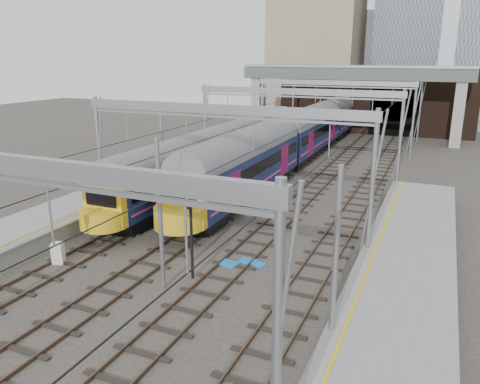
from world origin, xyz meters
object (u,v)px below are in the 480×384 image
at_px(train_second, 225,151).
at_px(relay_cabinet, 58,253).
at_px(train_main, 329,121).
at_px(signal_near_centre, 190,224).

distance_m(train_second, relay_cabinet, 19.36).
xyz_separation_m(train_main, relay_cabinet, (-4.43, -40.73, -2.11)).
height_order(train_main, signal_near_centre, train_main).
relative_size(train_main, relay_cabinet, 63.72).
bearing_deg(train_main, signal_near_centre, -86.04).
relative_size(signal_near_centre, relay_cabinet, 3.88).
height_order(train_second, signal_near_centre, train_second).
bearing_deg(signal_near_centre, relay_cabinet, 170.83).
xyz_separation_m(train_main, signal_near_centre, (2.74, -39.52, 0.12)).
bearing_deg(relay_cabinet, signal_near_centre, -12.86).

